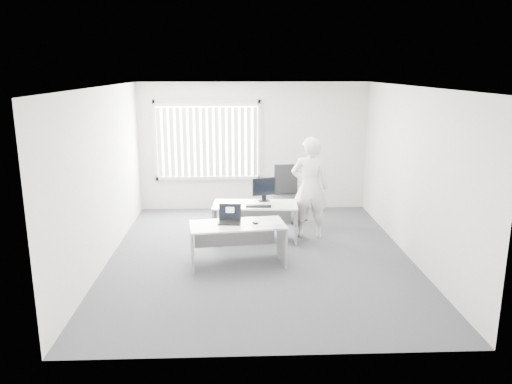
{
  "coord_description": "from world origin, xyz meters",
  "views": [
    {
      "loc": [
        -0.38,
        -7.88,
        3.07
      ],
      "look_at": [
        -0.06,
        0.15,
        1.08
      ],
      "focal_mm": 35.0,
      "sensor_mm": 36.0,
      "label": 1
    }
  ],
  "objects_px": {
    "desk_near": "(237,235)",
    "monitor": "(264,189)",
    "laptop": "(229,215)",
    "desk_far": "(255,214)",
    "person": "(310,188)",
    "office_chair": "(287,205)"
  },
  "relations": [
    {
      "from": "laptop",
      "to": "monitor",
      "type": "bearing_deg",
      "value": 69.17
    },
    {
      "from": "person",
      "to": "laptop",
      "type": "height_order",
      "value": "person"
    },
    {
      "from": "laptop",
      "to": "monitor",
      "type": "distance_m",
      "value": 1.46
    },
    {
      "from": "laptop",
      "to": "monitor",
      "type": "xyz_separation_m",
      "value": [
        0.63,
        1.31,
        0.09
      ]
    },
    {
      "from": "office_chair",
      "to": "person",
      "type": "xyz_separation_m",
      "value": [
        0.31,
        -0.97,
        0.58
      ]
    },
    {
      "from": "desk_far",
      "to": "office_chair",
      "type": "height_order",
      "value": "office_chair"
    },
    {
      "from": "office_chair",
      "to": "monitor",
      "type": "xyz_separation_m",
      "value": [
        -0.53,
        -0.92,
        0.55
      ]
    },
    {
      "from": "desk_near",
      "to": "monitor",
      "type": "distance_m",
      "value": 1.5
    },
    {
      "from": "desk_near",
      "to": "office_chair",
      "type": "height_order",
      "value": "office_chair"
    },
    {
      "from": "desk_near",
      "to": "desk_far",
      "type": "xyz_separation_m",
      "value": [
        0.33,
        1.16,
        0.01
      ]
    },
    {
      "from": "desk_near",
      "to": "monitor",
      "type": "bearing_deg",
      "value": 62.31
    },
    {
      "from": "desk_near",
      "to": "monitor",
      "type": "height_order",
      "value": "monitor"
    },
    {
      "from": "desk_far",
      "to": "monitor",
      "type": "distance_m",
      "value": 0.49
    },
    {
      "from": "desk_near",
      "to": "laptop",
      "type": "bearing_deg",
      "value": 154.3
    },
    {
      "from": "desk_far",
      "to": "desk_near",
      "type": "bearing_deg",
      "value": -102.55
    },
    {
      "from": "desk_near",
      "to": "person",
      "type": "distance_m",
      "value": 1.92
    },
    {
      "from": "desk_far",
      "to": "person",
      "type": "distance_m",
      "value": 1.12
    },
    {
      "from": "desk_near",
      "to": "laptop",
      "type": "distance_m",
      "value": 0.36
    },
    {
      "from": "desk_near",
      "to": "desk_far",
      "type": "bearing_deg",
      "value": 66.73
    },
    {
      "from": "person",
      "to": "monitor",
      "type": "height_order",
      "value": "person"
    },
    {
      "from": "desk_near",
      "to": "laptop",
      "type": "relative_size",
      "value": 4.39
    },
    {
      "from": "laptop",
      "to": "monitor",
      "type": "relative_size",
      "value": 0.81
    }
  ]
}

